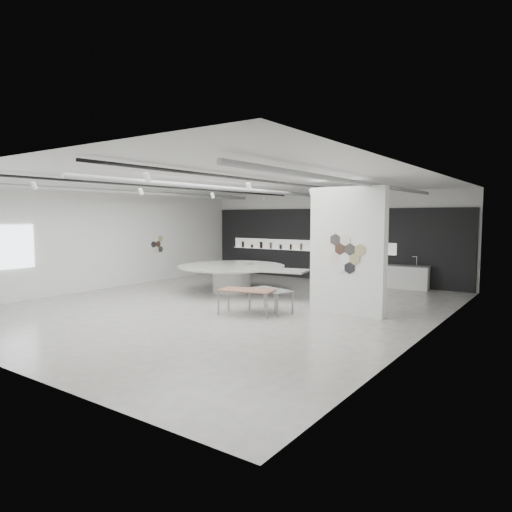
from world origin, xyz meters
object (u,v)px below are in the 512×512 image
Objects in this scene: sample_table_stone at (271,291)px; partition_column at (348,251)px; display_island at (233,275)px; kitchen_counter at (408,277)px; sample_table_wood at (247,291)px.

partition_column is at bearing 30.09° from sample_table_stone.
kitchen_counter is at bearing 29.98° from display_island.
partition_column reaches higher than sample_table_wood.
kitchen_counter reaches higher than sample_table_stone.
partition_column is 2.21× the size of kitchen_counter.
sample_table_wood is at bearing -58.15° from display_island.
sample_table_wood is at bearing -120.71° from sample_table_stone.
display_island reaches higher than sample_table_stone.
display_island is at bearing 133.48° from sample_table_wood.
display_island is at bearing -143.37° from kitchen_counter.
display_island is at bearing 167.72° from partition_column.
partition_column reaches higher than kitchen_counter.
sample_table_wood is 0.75m from sample_table_stone.
sample_table_wood is (2.67, -2.81, 0.02)m from display_island.
sample_table_wood is (-2.27, -1.74, -1.14)m from partition_column.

